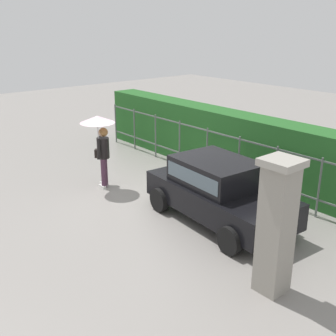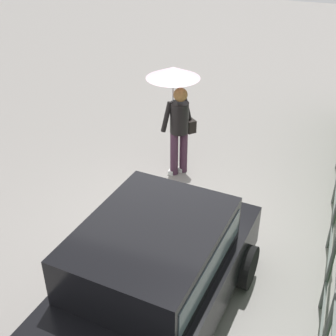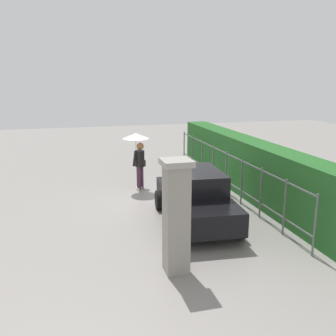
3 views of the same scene
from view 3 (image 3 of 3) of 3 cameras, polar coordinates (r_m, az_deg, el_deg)
ground_plane at (r=12.23m, az=-1.04°, el=-5.26°), size 40.00×40.00×0.00m
car at (r=10.39m, az=4.19°, el=-4.11°), size 3.84×2.10×1.48m
pedestrian at (r=13.31m, az=-4.69°, el=3.01°), size 0.95×0.95×2.07m
gate_pillar at (r=7.61m, az=1.28°, el=-7.39°), size 0.60×0.60×2.42m
fence_section at (r=13.12m, az=8.94°, el=-0.34°), size 9.99×0.05×1.50m
hedge_row at (r=13.42m, az=11.97°, el=0.38°), size 10.94×0.90×1.90m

